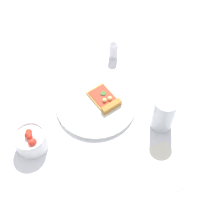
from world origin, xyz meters
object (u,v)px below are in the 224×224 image
at_px(salad_bowl, 31,140).
at_px(soda_glass, 164,114).
at_px(paper_napkin, 157,171).
at_px(pepper_shaker, 114,49).
at_px(plate, 96,104).
at_px(pizza_slice_main, 106,100).

distance_m(salad_bowl, soda_glass, 0.42).
bearing_deg(salad_bowl, paper_napkin, -26.10).
bearing_deg(pepper_shaker, paper_napkin, -88.15).
bearing_deg(pepper_shaker, salad_bowl, -136.73).
height_order(plate, pepper_shaker, pepper_shaker).
bearing_deg(soda_glass, plate, 146.91).
distance_m(paper_napkin, pepper_shaker, 0.50).
height_order(soda_glass, paper_napkin, soda_glass).
relative_size(soda_glass, paper_napkin, 0.82).
bearing_deg(soda_glass, pizza_slice_main, 141.42).
xyz_separation_m(paper_napkin, pepper_shaker, (-0.02, 0.49, 0.04)).
bearing_deg(paper_napkin, salad_bowl, 153.90).
height_order(plate, salad_bowl, salad_bowl).
height_order(pizza_slice_main, paper_napkin, pizza_slice_main).
xyz_separation_m(plate, soda_glass, (0.19, -0.13, 0.06)).
distance_m(pizza_slice_main, pepper_shaker, 0.23).
height_order(plate, paper_napkin, plate).
bearing_deg(pepper_shaker, pizza_slice_main, -110.44).
relative_size(salad_bowl, soda_glass, 0.78).
bearing_deg(pizza_slice_main, paper_napkin, -71.13).
relative_size(pizza_slice_main, paper_napkin, 0.85).
bearing_deg(plate, pizza_slice_main, 1.72).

